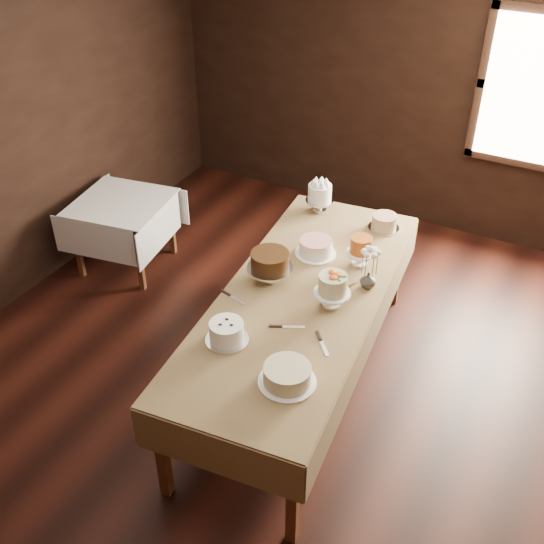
% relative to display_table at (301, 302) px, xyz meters
% --- Properties ---
extents(floor, '(5.00, 6.00, 0.01)m').
position_rel_display_table_xyz_m(floor, '(-0.25, -0.17, -0.79)').
color(floor, black).
rests_on(floor, ground).
extents(ceiling, '(5.00, 6.00, 0.01)m').
position_rel_display_table_xyz_m(ceiling, '(-0.25, -0.17, 2.01)').
color(ceiling, beige).
rests_on(ceiling, wall_back).
extents(wall_back, '(5.00, 0.02, 2.80)m').
position_rel_display_table_xyz_m(wall_back, '(-0.25, 2.83, 0.61)').
color(wall_back, black).
rests_on(wall_back, ground).
extents(display_table, '(1.33, 2.84, 0.85)m').
position_rel_display_table_xyz_m(display_table, '(0.00, 0.00, 0.00)').
color(display_table, '#4A2714').
rests_on(display_table, ground).
extents(side_table, '(0.95, 0.95, 0.70)m').
position_rel_display_table_xyz_m(side_table, '(-2.19, 0.67, -0.17)').
color(side_table, '#4A2714').
rests_on(side_table, ground).
extents(cake_meringue, '(0.28, 0.28, 0.25)m').
position_rel_display_table_xyz_m(cake_meringue, '(-0.39, 1.14, 0.18)').
color(cake_meringue, silver).
rests_on(cake_meringue, display_table).
extents(cake_speckled, '(0.28, 0.28, 0.12)m').
position_rel_display_table_xyz_m(cake_speckled, '(0.20, 1.13, 0.12)').
color(cake_speckled, silver).
rests_on(cake_speckled, display_table).
extents(cake_lattice, '(0.32, 0.32, 0.12)m').
position_rel_display_table_xyz_m(cake_lattice, '(-0.13, 0.52, 0.12)').
color(cake_lattice, white).
rests_on(cake_lattice, display_table).
extents(cake_caramel, '(0.21, 0.21, 0.25)m').
position_rel_display_table_xyz_m(cake_caramel, '(0.22, 0.55, 0.17)').
color(cake_caramel, white).
rests_on(cake_caramel, display_table).
extents(cake_chocolate, '(0.39, 0.39, 0.24)m').
position_rel_display_table_xyz_m(cake_chocolate, '(-0.28, 0.06, 0.17)').
color(cake_chocolate, silver).
rests_on(cake_chocolate, display_table).
extents(cake_flowers, '(0.28, 0.28, 0.26)m').
position_rel_display_table_xyz_m(cake_flowers, '(0.24, -0.01, 0.18)').
color(cake_flowers, white).
rests_on(cake_flowers, display_table).
extents(cake_swirl, '(0.28, 0.28, 0.14)m').
position_rel_display_table_xyz_m(cake_swirl, '(-0.21, -0.66, 0.13)').
color(cake_swirl, silver).
rests_on(cake_swirl, display_table).
extents(cake_cream, '(0.35, 0.35, 0.12)m').
position_rel_display_table_xyz_m(cake_cream, '(0.31, -0.82, 0.12)').
color(cake_cream, white).
rests_on(cake_cream, display_table).
extents(cake_server_a, '(0.23, 0.13, 0.01)m').
position_rel_display_table_xyz_m(cake_server_a, '(0.11, -0.34, 0.07)').
color(cake_server_a, silver).
rests_on(cake_server_a, display_table).
extents(cake_server_b, '(0.18, 0.20, 0.01)m').
position_rel_display_table_xyz_m(cake_server_b, '(0.38, -0.44, 0.07)').
color(cake_server_b, silver).
rests_on(cake_server_b, display_table).
extents(cake_server_d, '(0.11, 0.23, 0.01)m').
position_rel_display_table_xyz_m(cake_server_d, '(0.28, 0.29, 0.07)').
color(cake_server_d, silver).
rests_on(cake_server_d, display_table).
extents(cake_server_e, '(0.24, 0.09, 0.01)m').
position_rel_display_table_xyz_m(cake_server_e, '(-0.37, -0.27, 0.07)').
color(cake_server_e, silver).
rests_on(cake_server_e, display_table).
extents(flower_vase, '(0.15, 0.15, 0.12)m').
position_rel_display_table_xyz_m(flower_vase, '(0.38, 0.31, 0.12)').
color(flower_vase, '#2D2823').
rests_on(flower_vase, display_table).
extents(flower_bouquet, '(0.14, 0.14, 0.20)m').
position_rel_display_table_xyz_m(flower_bouquet, '(0.38, 0.31, 0.30)').
color(flower_bouquet, white).
rests_on(flower_bouquet, flower_vase).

